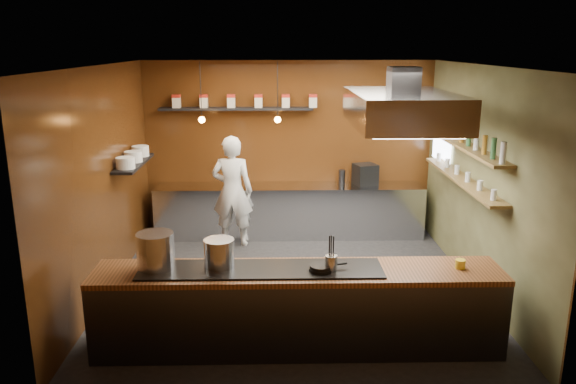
{
  "coord_description": "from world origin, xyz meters",
  "views": [
    {
      "loc": [
        -0.24,
        -7.19,
        3.26
      ],
      "look_at": [
        -0.07,
        0.4,
        1.25
      ],
      "focal_mm": 35.0,
      "sensor_mm": 36.0,
      "label": 1
    }
  ],
  "objects_px": {
    "extractor_hood": "(402,108)",
    "stockpot_small": "(219,253)",
    "stockpot_large": "(156,251)",
    "chef": "(232,191)",
    "espresso_machine": "(365,174)"
  },
  "relations": [
    {
      "from": "stockpot_large",
      "to": "chef",
      "type": "bearing_deg",
      "value": 80.16
    },
    {
      "from": "extractor_hood",
      "to": "chef",
      "type": "bearing_deg",
      "value": 136.58
    },
    {
      "from": "extractor_hood",
      "to": "chef",
      "type": "height_order",
      "value": "extractor_hood"
    },
    {
      "from": "stockpot_large",
      "to": "chef",
      "type": "relative_size",
      "value": 0.22
    },
    {
      "from": "espresso_machine",
      "to": "chef",
      "type": "xyz_separation_m",
      "value": [
        -2.26,
        -0.5,
        -0.16
      ]
    },
    {
      "from": "stockpot_large",
      "to": "espresso_machine",
      "type": "bearing_deg",
      "value": 53.17
    },
    {
      "from": "extractor_hood",
      "to": "stockpot_large",
      "type": "relative_size",
      "value": 5.02
    },
    {
      "from": "stockpot_large",
      "to": "chef",
      "type": "xyz_separation_m",
      "value": [
        0.57,
        3.28,
        -0.21
      ]
    },
    {
      "from": "stockpot_large",
      "to": "stockpot_small",
      "type": "distance_m",
      "value": 0.68
    },
    {
      "from": "stockpot_large",
      "to": "stockpot_small",
      "type": "bearing_deg",
      "value": 1.72
    },
    {
      "from": "extractor_hood",
      "to": "stockpot_small",
      "type": "bearing_deg",
      "value": -152.2
    },
    {
      "from": "espresso_machine",
      "to": "chef",
      "type": "relative_size",
      "value": 0.19
    },
    {
      "from": "stockpot_small",
      "to": "espresso_machine",
      "type": "distance_m",
      "value": 4.34
    },
    {
      "from": "stockpot_large",
      "to": "stockpot_small",
      "type": "height_order",
      "value": "stockpot_large"
    },
    {
      "from": "extractor_hood",
      "to": "stockpot_small",
      "type": "height_order",
      "value": "extractor_hood"
    }
  ]
}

